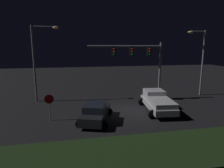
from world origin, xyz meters
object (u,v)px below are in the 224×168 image
(pickup_truck, at_px, (157,101))
(street_lamp_right, at_px, (200,55))
(car_sedan, at_px, (95,113))
(traffic_signal_gantry, at_px, (140,57))
(stop_sign, at_px, (49,102))
(street_lamp_left, at_px, (39,54))

(pickup_truck, bearing_deg, street_lamp_right, -51.41)
(pickup_truck, bearing_deg, car_sedan, 110.59)
(car_sedan, bearing_deg, traffic_signal_gantry, -27.29)
(pickup_truck, distance_m, stop_sign, 9.81)
(traffic_signal_gantry, bearing_deg, street_lamp_right, 5.22)
(car_sedan, bearing_deg, street_lamp_right, -47.04)
(traffic_signal_gantry, height_order, street_lamp_right, street_lamp_right)
(street_lamp_left, bearing_deg, car_sedan, -53.49)
(pickup_truck, height_order, street_lamp_right, street_lamp_right)
(traffic_signal_gantry, height_order, stop_sign, traffic_signal_gantry)
(car_sedan, height_order, street_lamp_right, street_lamp_right)
(pickup_truck, relative_size, stop_sign, 2.50)
(pickup_truck, distance_m, street_lamp_left, 13.31)
(car_sedan, distance_m, street_lamp_right, 15.50)
(street_lamp_left, relative_size, street_lamp_right, 1.04)
(street_lamp_right, bearing_deg, stop_sign, -162.50)
(pickup_truck, bearing_deg, traffic_signal_gantry, 12.79)
(stop_sign, bearing_deg, pickup_truck, 4.16)
(car_sedan, xyz_separation_m, stop_sign, (-3.69, 0.84, 0.82))
(pickup_truck, bearing_deg, stop_sign, 100.41)
(pickup_truck, height_order, car_sedan, pickup_truck)
(stop_sign, bearing_deg, car_sedan, -12.90)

